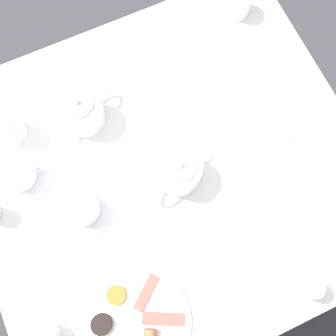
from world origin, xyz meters
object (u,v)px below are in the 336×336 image
Objects in this scene: teacup_with_saucer_right at (83,209)px; napkin_folded at (279,115)px; knife_by_plate at (165,66)px; salt_grinder at (312,289)px; teapot_far at (179,172)px; fork_by_plate at (262,203)px; teacup_with_saucer_left at (19,175)px; spoon_for_tea at (236,282)px; teapot_near at (82,111)px; water_glass_tall at (239,2)px; breakfast_plate at (133,323)px; wine_glass_spare at (7,126)px.

teacup_with_saucer_right is 0.76× the size of napkin_folded.
napkin_folded reaches higher than knife_by_plate.
salt_grinder is at bearing -43.79° from teacup_with_saucer_right.
fork_by_plate is at bearing -67.47° from teapot_far.
spoon_for_tea is at bearing -50.21° from teacup_with_saucer_left.
teapot_near is 2.28× the size of water_glass_tall.
breakfast_plate is 1.86× the size of spoon_for_tea.
breakfast_plate is 0.49m from teacup_with_saucer_left.
wine_glass_spare reaches higher than fork_by_plate.
teacup_with_saucer_right is at bearing -177.53° from napkin_folded.
salt_grinder is 0.73m from knife_by_plate.
breakfast_plate is at bearing 176.29° from spoon_for_tea.
wine_glass_spare reaches higher than knife_by_plate.
teapot_far is 0.27m from teacup_with_saucer_right.
spoon_for_tea is at bearing -3.71° from breakfast_plate.
teacup_with_saucer_left and teacup_with_saucer_right have the same top height.
teapot_near is at bearing -168.05° from knife_by_plate.
teapot_far is 2.31× the size of water_glass_tall.
knife_by_plate is (0.48, 0.02, -0.05)m from wine_glass_spare.
fork_by_plate and knife_by_plate have the same top height.
teapot_near is at bearing 107.80° from spoon_for_tea.
breakfast_plate is 0.46m from fork_by_plate.
knife_by_plate is at bearing 47.03° from teapot_far.
knife_by_plate is (0.11, 0.32, -0.05)m from teapot_far.
water_glass_tall is 0.81m from spoon_for_tea.
salt_grinder is at bearing -29.80° from spoon_for_tea.
teapot_far is 1.01× the size of napkin_folded.
fork_by_plate is (0.44, -0.18, -0.03)m from teacup_with_saucer_right.
salt_grinder reaches higher than teacup_with_saucer_left.
teacup_with_saucer_left is at bearing 105.33° from breakfast_plate.
salt_grinder is (0.44, -0.42, 0.03)m from teacup_with_saucer_right.
breakfast_plate is 1.96× the size of teacup_with_saucer_right.
water_glass_tall is at bearing 62.74° from spoon_for_tea.
fork_by_plate is (0.55, -0.47, -0.05)m from wine_glass_spare.
breakfast_plate is at bearing -79.79° from wine_glass_spare.
salt_grinder is at bearing -105.05° from water_glass_tall.
spoon_for_tea is at bearing -136.06° from fork_by_plate.
teacup_with_saucer_right is 0.88× the size of knife_by_plate.
teapot_far is at bearing 48.61° from breakfast_plate.
knife_by_plate is at bearing 165.40° from teapot_near.
teapot_far reaches higher than salt_grinder.
teapot_near is at bearing -165.99° from water_glass_tall.
teacup_with_saucer_left is (-0.22, -0.09, -0.03)m from teapot_near.
water_glass_tall is at bearing 74.95° from salt_grinder.
teacup_with_saucer_left is 0.20m from teacup_with_saucer_right.
fork_by_plate is at bearing 17.07° from breakfast_plate.
spoon_for_tea is at bearing 150.20° from salt_grinder.
teacup_with_saucer_right is (-0.27, 0.02, -0.03)m from teapot_far.
napkin_folded is (0.60, 0.34, -0.00)m from breakfast_plate.
knife_by_plate is (-0.28, -0.08, -0.04)m from water_glass_tall.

